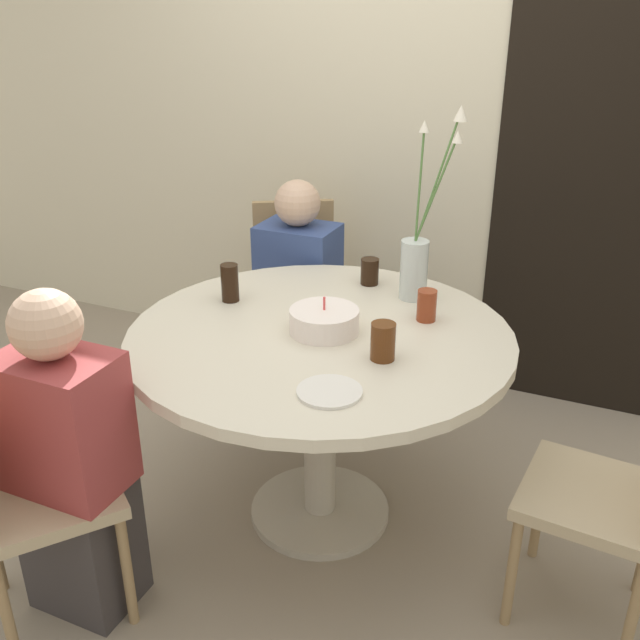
{
  "coord_description": "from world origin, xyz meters",
  "views": [
    {
      "loc": [
        0.88,
        -1.96,
        1.77
      ],
      "look_at": [
        0.0,
        0.0,
        0.8
      ],
      "focal_mm": 40.0,
      "sensor_mm": 36.0,
      "label": 1
    }
  ],
  "objects_px": {
    "chair_right_flank": "(13,481)",
    "drink_glass_3": "(230,283)",
    "person_guest": "(71,468)",
    "drink_glass_0": "(383,341)",
    "flower_vase": "(418,254)",
    "drink_glass_1": "(427,305)",
    "person_woman": "(299,303)",
    "chair_far_back": "(296,288)",
    "drink_glass_2": "(370,271)",
    "chair_near_front": "(627,482)",
    "birthday_cake": "(324,321)",
    "side_plate": "(330,392)"
  },
  "relations": [
    {
      "from": "chair_right_flank",
      "to": "person_woman",
      "type": "distance_m",
      "value": 1.54
    },
    {
      "from": "chair_right_flank",
      "to": "birthday_cake",
      "type": "xyz_separation_m",
      "value": [
        0.62,
        0.8,
        0.29
      ]
    },
    {
      "from": "flower_vase",
      "to": "chair_far_back",
      "type": "bearing_deg",
      "value": 147.79
    },
    {
      "from": "chair_right_flank",
      "to": "drink_glass_3",
      "type": "bearing_deg",
      "value": -65.29
    },
    {
      "from": "chair_right_flank",
      "to": "chair_near_front",
      "type": "relative_size",
      "value": 1.0
    },
    {
      "from": "flower_vase",
      "to": "drink_glass_0",
      "type": "height_order",
      "value": "flower_vase"
    },
    {
      "from": "drink_glass_0",
      "to": "drink_glass_1",
      "type": "bearing_deg",
      "value": 83.18
    },
    {
      "from": "flower_vase",
      "to": "drink_glass_3",
      "type": "relative_size",
      "value": 4.88
    },
    {
      "from": "person_guest",
      "to": "drink_glass_0",
      "type": "bearing_deg",
      "value": 36.49
    },
    {
      "from": "flower_vase",
      "to": "birthday_cake",
      "type": "bearing_deg",
      "value": -114.39
    },
    {
      "from": "chair_right_flank",
      "to": "drink_glass_0",
      "type": "xyz_separation_m",
      "value": [
        0.86,
        0.7,
        0.31
      ]
    },
    {
      "from": "drink_glass_0",
      "to": "drink_glass_2",
      "type": "bearing_deg",
      "value": 113.96
    },
    {
      "from": "chair_far_back",
      "to": "chair_right_flank",
      "type": "distance_m",
      "value": 1.67
    },
    {
      "from": "chair_far_back",
      "to": "drink_glass_0",
      "type": "height_order",
      "value": "chair_far_back"
    },
    {
      "from": "flower_vase",
      "to": "drink_glass_0",
      "type": "relative_size",
      "value": 5.71
    },
    {
      "from": "chair_far_back",
      "to": "person_woman",
      "type": "height_order",
      "value": "person_woman"
    },
    {
      "from": "drink_glass_1",
      "to": "drink_glass_3",
      "type": "bearing_deg",
      "value": -170.05
    },
    {
      "from": "chair_near_front",
      "to": "birthday_cake",
      "type": "relative_size",
      "value": 3.93
    },
    {
      "from": "drink_glass_0",
      "to": "person_woman",
      "type": "relative_size",
      "value": 0.11
    },
    {
      "from": "chair_right_flank",
      "to": "drink_glass_1",
      "type": "height_order",
      "value": "chair_right_flank"
    },
    {
      "from": "drink_glass_0",
      "to": "person_guest",
      "type": "height_order",
      "value": "person_guest"
    },
    {
      "from": "chair_far_back",
      "to": "person_guest",
      "type": "height_order",
      "value": "person_guest"
    },
    {
      "from": "drink_glass_1",
      "to": "person_woman",
      "type": "height_order",
      "value": "person_woman"
    },
    {
      "from": "flower_vase",
      "to": "person_guest",
      "type": "distance_m",
      "value": 1.37
    },
    {
      "from": "chair_far_back",
      "to": "drink_glass_3",
      "type": "distance_m",
      "value": 0.83
    },
    {
      "from": "drink_glass_1",
      "to": "flower_vase",
      "type": "bearing_deg",
      "value": 117.13
    },
    {
      "from": "chair_near_front",
      "to": "drink_glass_0",
      "type": "bearing_deg",
      "value": -83.7
    },
    {
      "from": "birthday_cake",
      "to": "side_plate",
      "type": "bearing_deg",
      "value": -64.18
    },
    {
      "from": "chair_near_front",
      "to": "drink_glass_2",
      "type": "distance_m",
      "value": 1.18
    },
    {
      "from": "person_guest",
      "to": "chair_far_back",
      "type": "bearing_deg",
      "value": 90.04
    },
    {
      "from": "chair_far_back",
      "to": "person_guest",
      "type": "bearing_deg",
      "value": -120.58
    },
    {
      "from": "chair_far_back",
      "to": "side_plate",
      "type": "relative_size",
      "value": 4.85
    },
    {
      "from": "drink_glass_2",
      "to": "drink_glass_0",
      "type": "bearing_deg",
      "value": -66.04
    },
    {
      "from": "chair_near_front",
      "to": "drink_glass_1",
      "type": "height_order",
      "value": "chair_near_front"
    },
    {
      "from": "flower_vase",
      "to": "person_woman",
      "type": "distance_m",
      "value": 0.83
    },
    {
      "from": "side_plate",
      "to": "drink_glass_1",
      "type": "relative_size",
      "value": 1.72
    },
    {
      "from": "drink_glass_2",
      "to": "person_guest",
      "type": "xyz_separation_m",
      "value": [
        -0.51,
        -1.14,
        -0.31
      ]
    },
    {
      "from": "chair_far_back",
      "to": "chair_right_flank",
      "type": "bearing_deg",
      "value": -123.9
    },
    {
      "from": "drink_glass_1",
      "to": "drink_glass_3",
      "type": "xyz_separation_m",
      "value": [
        -0.7,
        -0.12,
        0.01
      ]
    },
    {
      "from": "birthday_cake",
      "to": "person_woman",
      "type": "relative_size",
      "value": 0.22
    },
    {
      "from": "chair_right_flank",
      "to": "person_guest",
      "type": "xyz_separation_m",
      "value": [
        0.1,
        0.13,
        -0.01
      ]
    },
    {
      "from": "chair_right_flank",
      "to": "flower_vase",
      "type": "distance_m",
      "value": 1.52
    },
    {
      "from": "drink_glass_1",
      "to": "person_guest",
      "type": "distance_m",
      "value": 1.25
    },
    {
      "from": "birthday_cake",
      "to": "drink_glass_2",
      "type": "bearing_deg",
      "value": 91.72
    },
    {
      "from": "chair_far_back",
      "to": "person_guest",
      "type": "distance_m",
      "value": 1.54
    },
    {
      "from": "chair_far_back",
      "to": "drink_glass_0",
      "type": "bearing_deg",
      "value": -82.21
    },
    {
      "from": "birthday_cake",
      "to": "drink_glass_1",
      "type": "relative_size",
      "value": 2.12
    },
    {
      "from": "chair_right_flank",
      "to": "drink_glass_2",
      "type": "relative_size",
      "value": 8.94
    },
    {
      "from": "chair_far_back",
      "to": "person_woman",
      "type": "distance_m",
      "value": 0.16
    },
    {
      "from": "drink_glass_0",
      "to": "drink_glass_3",
      "type": "relative_size",
      "value": 0.86
    }
  ]
}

